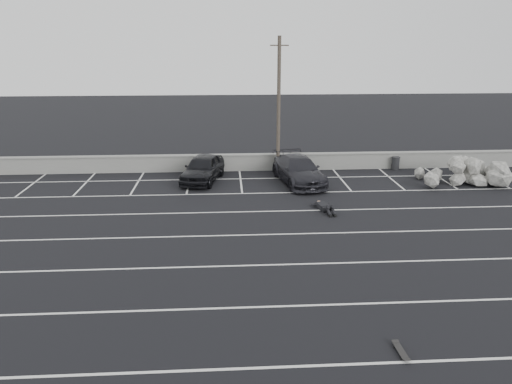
{
  "coord_description": "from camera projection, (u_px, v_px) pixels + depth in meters",
  "views": [
    {
      "loc": [
        -2.86,
        -16.72,
        7.93
      ],
      "look_at": [
        -1.44,
        5.97,
        1.0
      ],
      "focal_mm": 35.0,
      "sensor_mm": 36.0,
      "label": 1
    }
  ],
  "objects": [
    {
      "name": "skateboard",
      "position": [
        401.0,
        351.0,
        13.16
      ],
      "size": [
        0.23,
        0.76,
        0.09
      ],
      "rotation": [
        0.0,
        0.0,
        0.03
      ],
      "color": "black",
      "rests_on": "ground"
    },
    {
      "name": "trash_bin",
      "position": [
        395.0,
        163.0,
        31.78
      ],
      "size": [
        0.61,
        0.61,
        0.83
      ],
      "rotation": [
        0.0,
        0.0,
        -0.12
      ],
      "color": "#232326",
      "rests_on": "ground"
    },
    {
      "name": "stall_lines",
      "position": [
        288.0,
        222.0,
        22.65
      ],
      "size": [
        36.0,
        20.05,
        0.01
      ],
      "color": "silver",
      "rests_on": "ground"
    },
    {
      "name": "utility_pole",
      "position": [
        279.0,
        106.0,
        29.86
      ],
      "size": [
        1.09,
        0.22,
        8.19
      ],
      "color": "#4C4238",
      "rests_on": "ground"
    },
    {
      "name": "person",
      "position": [
        323.0,
        204.0,
        24.43
      ],
      "size": [
        1.93,
        2.87,
        0.5
      ],
      "primitive_type": null,
      "rotation": [
        0.0,
        0.0,
        0.2
      ],
      "color": "black",
      "rests_on": "ground"
    },
    {
      "name": "riprap_pile",
      "position": [
        475.0,
        174.0,
        28.71
      ],
      "size": [
        5.25,
        3.93,
        1.29
      ],
      "color": "#ABA8A0",
      "rests_on": "ground"
    },
    {
      "name": "car_right",
      "position": [
        299.0,
        170.0,
        28.74
      ],
      "size": [
        3.01,
        5.52,
        1.52
      ],
      "primitive_type": "imported",
      "rotation": [
        0.0,
        0.0,
        0.18
      ],
      "color": "black",
      "rests_on": "ground"
    },
    {
      "name": "car_left",
      "position": [
        203.0,
        168.0,
        29.12
      ],
      "size": [
        2.84,
        4.81,
        1.53
      ],
      "primitive_type": "imported",
      "rotation": [
        0.0,
        0.0,
        -0.24
      ],
      "color": "black",
      "rests_on": "ground"
    },
    {
      "name": "seawall",
      "position": [
        271.0,
        162.0,
        31.65
      ],
      "size": [
        50.0,
        0.45,
        1.06
      ],
      "color": "gray",
      "rests_on": "ground"
    },
    {
      "name": "ground",
      "position": [
        305.0,
        264.0,
        18.45
      ],
      "size": [
        120.0,
        120.0,
        0.0
      ],
      "primitive_type": "plane",
      "color": "black",
      "rests_on": "ground"
    }
  ]
}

